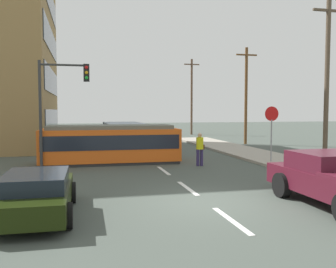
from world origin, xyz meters
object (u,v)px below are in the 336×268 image
object	(u,v)px
pedestrian_crossing	(200,147)
stop_sign	(272,122)
streetcar_tram	(110,143)
traffic_light_mast	(60,94)
city_bus	(124,135)
utility_pole_near	(327,79)
parked_sedan_near	(37,193)
utility_pole_far	(192,95)
utility_pole_mid	(246,94)

from	to	relation	value
pedestrian_crossing	stop_sign	world-z (taller)	stop_sign
streetcar_tram	traffic_light_mast	size ratio (longest dim) A/B	1.40
city_bus	stop_sign	distance (m)	10.84
pedestrian_crossing	stop_sign	size ratio (longest dim) A/B	0.58
streetcar_tram	traffic_light_mast	bearing A→B (deg)	-151.60
city_bus	traffic_light_mast	world-z (taller)	traffic_light_mast
traffic_light_mast	utility_pole_near	bearing A→B (deg)	-7.04
parked_sedan_near	utility_pole_far	distance (m)	33.75
pedestrian_crossing	traffic_light_mast	size ratio (longest dim) A/B	0.32
streetcar_tram	city_bus	size ratio (longest dim) A/B	1.30
utility_pole_far	parked_sedan_near	bearing A→B (deg)	-113.94
streetcar_tram	pedestrian_crossing	bearing A→B (deg)	-25.44
streetcar_tram	utility_pole_mid	size ratio (longest dim) A/B	0.91
utility_pole_mid	utility_pole_far	xyz separation A→B (m)	(-0.87, 12.57, 0.35)
utility_pole_near	utility_pole_mid	bearing A→B (deg)	85.60
streetcar_tram	stop_sign	xyz separation A→B (m)	(8.21, -2.27, 1.14)
utility_pole_near	utility_pole_far	world-z (taller)	utility_pole_far
parked_sedan_near	utility_pole_near	xyz separation A→B (m)	(13.58, 6.60, 3.82)
city_bus	parked_sedan_near	xyz separation A→B (m)	(-4.08, -15.70, -0.48)
pedestrian_crossing	utility_pole_far	world-z (taller)	utility_pole_far
city_bus	stop_sign	bearing A→B (deg)	-50.86
utility_pole_mid	utility_pole_near	bearing A→B (deg)	-94.40
utility_pole_far	utility_pole_near	bearing A→B (deg)	-90.04
traffic_light_mast	utility_pole_far	bearing A→B (deg)	59.07
parked_sedan_near	utility_pole_far	bearing A→B (deg)	66.06
utility_pole_mid	utility_pole_far	distance (m)	12.60
streetcar_tram	utility_pole_near	xyz separation A→B (m)	(10.90, -3.00, 3.39)
pedestrian_crossing	traffic_light_mast	xyz separation A→B (m)	(-6.83, 0.72, 2.65)
city_bus	utility_pole_mid	xyz separation A→B (m)	(10.39, 2.38, 3.05)
city_bus	stop_sign	world-z (taller)	stop_sign
utility_pole_near	utility_pole_far	xyz separation A→B (m)	(0.02, 24.04, 0.07)
stop_sign	city_bus	bearing A→B (deg)	129.14
stop_sign	traffic_light_mast	distance (m)	10.83
stop_sign	parked_sedan_near	bearing A→B (deg)	-146.02
city_bus	utility_pole_far	bearing A→B (deg)	57.50
city_bus	parked_sedan_near	world-z (taller)	city_bus
parked_sedan_near	utility_pole_far	size ratio (longest dim) A/B	0.49
streetcar_tram	utility_pole_mid	distance (m)	14.84
utility_pole_near	utility_pole_far	distance (m)	24.04
pedestrian_crossing	traffic_light_mast	bearing A→B (deg)	173.99
city_bus	stop_sign	size ratio (longest dim) A/B	1.93
streetcar_tram	parked_sedan_near	distance (m)	9.98
parked_sedan_near	utility_pole_near	bearing A→B (deg)	25.92
streetcar_tram	pedestrian_crossing	world-z (taller)	streetcar_tram
pedestrian_crossing	traffic_light_mast	distance (m)	7.36
city_bus	utility_pole_mid	world-z (taller)	utility_pole_mid
parked_sedan_near	utility_pole_far	world-z (taller)	utility_pole_far
traffic_light_mast	parked_sedan_near	bearing A→B (deg)	-91.31
stop_sign	utility_pole_far	xyz separation A→B (m)	(2.72, 23.30, 2.32)
stop_sign	traffic_light_mast	xyz separation A→B (m)	(-10.70, 0.92, 1.40)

